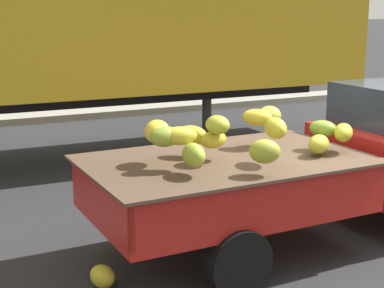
% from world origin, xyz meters
% --- Properties ---
extents(ground, '(220.00, 220.00, 0.00)m').
position_xyz_m(ground, '(0.00, 0.00, 0.00)').
color(ground, '#28282B').
extents(curb_strip, '(80.00, 0.80, 0.16)m').
position_xyz_m(curb_strip, '(0.00, 8.90, 0.08)').
color(curb_strip, gray).
rests_on(curb_strip, ground).
extents(pickup_truck, '(5.24, 1.94, 1.70)m').
position_xyz_m(pickup_truck, '(0.69, 0.20, 0.89)').
color(pickup_truck, '#B21E19').
rests_on(pickup_truck, ground).
extents(semi_trailer, '(12.02, 2.72, 3.95)m').
position_xyz_m(semi_trailer, '(-2.57, 4.86, 2.54)').
color(semi_trailer, gold).
rests_on(semi_trailer, ground).
extents(fallen_banana_bunch_near_tailgate, '(0.28, 0.34, 0.22)m').
position_xyz_m(fallen_banana_bunch_near_tailgate, '(-2.76, 0.00, 0.11)').
color(fallen_banana_bunch_near_tailgate, gold).
rests_on(fallen_banana_bunch_near_tailgate, ground).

